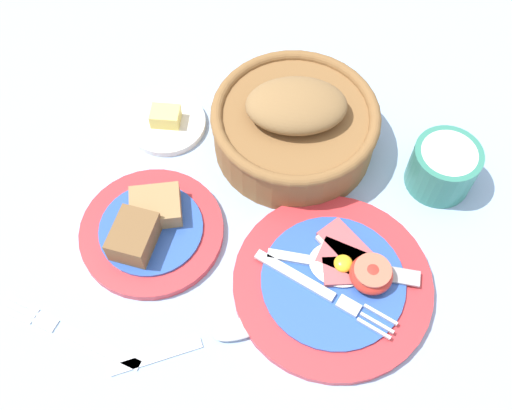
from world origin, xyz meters
TOP-DOWN VIEW (x-y plane):
  - ground_plane at (0.00, 0.00)m, footprint 3.00×3.00m
  - breakfast_plate at (0.06, 0.03)m, footprint 0.24×0.24m
  - bread_plate at (-0.18, 0.03)m, footprint 0.18×0.18m
  - sugar_cup at (0.16, 0.22)m, footprint 0.09×0.09m
  - bread_basket at (-0.04, 0.22)m, footprint 0.22×0.22m
  - butter_dish at (-0.22, 0.20)m, footprint 0.11×0.11m
  - teaspoon_by_saucer at (-0.05, -0.07)m, footprint 0.17×0.13m
  - fork_on_cloth at (-0.22, -0.12)m, footprint 0.19×0.04m

SIDE VIEW (x-z plane):
  - ground_plane at x=0.00m, z-range 0.00..0.00m
  - fork_on_cloth at x=-0.22m, z-range 0.00..0.01m
  - teaspoon_by_saucer at x=-0.05m, z-range 0.00..0.01m
  - butter_dish at x=-0.22m, z-range -0.01..0.02m
  - breakfast_plate at x=0.06m, z-range -0.01..0.03m
  - bread_plate at x=-0.18m, z-range -0.01..0.04m
  - sugar_cup at x=0.16m, z-range 0.00..0.07m
  - bread_basket at x=-0.04m, z-range -0.01..0.10m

